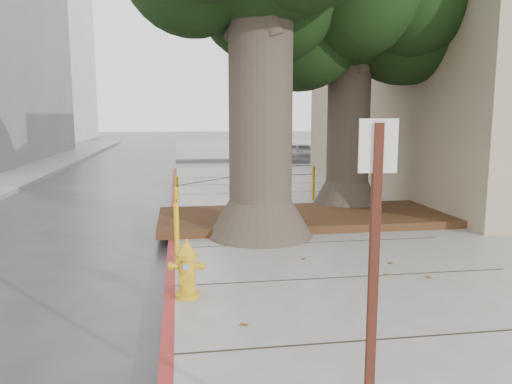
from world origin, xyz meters
TOP-DOWN VIEW (x-y plane):
  - ground at (0.00, 0.00)m, footprint 140.00×140.00m
  - sidewalk_far at (6.00, 30.00)m, footprint 16.00×20.00m
  - curb_red at (-2.00, 2.50)m, footprint 0.14×26.00m
  - planter_bed at (0.90, 3.90)m, footprint 6.40×2.60m
  - building_far_white at (-17.00, 45.00)m, footprint 12.00×18.00m
  - building_side_white at (16.00, 26.00)m, footprint 10.00×10.00m
  - building_side_grey at (22.00, 32.00)m, footprint 12.00×14.00m
  - tree_far at (2.64, 5.32)m, footprint 4.50×3.80m
  - bollard_ring at (-0.87, 4.38)m, footprint 3.79×5.39m
  - fire_hydrant at (-1.77, -0.45)m, footprint 0.40×0.37m
  - signpost at (-0.68, -3.86)m, footprint 0.23×0.06m
  - car_silver at (4.29, 17.53)m, footprint 3.52×1.76m
  - car_red at (12.35, 18.26)m, footprint 4.16×1.60m

SIDE VIEW (x-z plane):
  - ground at x=0.00m, z-range 0.00..0.00m
  - sidewalk_far at x=6.00m, z-range 0.00..0.15m
  - curb_red at x=-2.00m, z-range -0.01..0.15m
  - planter_bed at x=0.90m, z-range 0.15..0.31m
  - fire_hydrant at x=-1.77m, z-range 0.14..0.90m
  - car_silver at x=4.29m, z-range 0.00..1.15m
  - bollard_ring at x=-0.87m, z-range 0.19..1.14m
  - car_red at x=12.35m, z-range 0.00..1.35m
  - signpost at x=-0.68m, z-range 0.30..2.60m
  - building_side_white at x=16.00m, z-range 0.00..9.00m
  - tree_far at x=2.64m, z-range 1.43..8.60m
  - building_side_grey at x=22.00m, z-range 0.00..12.00m
  - building_far_white at x=-17.00m, z-range 0.00..15.00m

